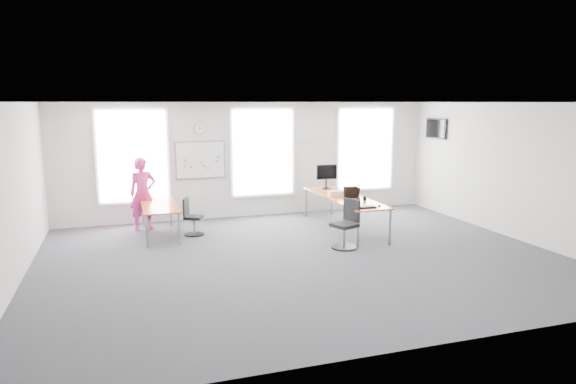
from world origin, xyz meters
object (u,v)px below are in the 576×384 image
object	(u,v)px
desk_left	(160,207)
keyboard	(365,207)
chair_right	(346,227)
headphones	(361,199)
monitor	(327,174)
desk_right	(344,199)
person	(143,194)
chair_left	(192,219)

from	to	relation	value
desk_left	keyboard	world-z (taller)	keyboard
chair_right	headphones	xyz separation A→B (m)	(0.73, 0.82, 0.41)
headphones	monitor	bearing A→B (deg)	103.67
desk_right	person	world-z (taller)	person
monitor	keyboard	bearing A→B (deg)	-93.63
monitor	headphones	bearing A→B (deg)	-86.55
chair_right	chair_left	world-z (taller)	chair_right
chair_right	keyboard	world-z (taller)	chair_right
keyboard	headphones	distance (m)	0.78
headphones	keyboard	bearing A→B (deg)	-99.98
desk_left	person	world-z (taller)	person
headphones	monitor	world-z (taller)	monitor
monitor	desk_right	bearing A→B (deg)	-91.59
desk_left	chair_right	size ratio (longest dim) A/B	1.92
desk_right	desk_left	bearing A→B (deg)	169.67
desk_right	monitor	bearing A→B (deg)	88.66
chair_left	monitor	bearing A→B (deg)	-57.05
desk_right	desk_left	xyz separation A→B (m)	(-4.21, 0.77, -0.10)
person	monitor	distance (m)	4.59
chair_right	monitor	distance (m)	2.79
chair_left	keyboard	xyz separation A→B (m)	(3.40, -1.97, 0.43)
chair_right	keyboard	xyz separation A→B (m)	(0.47, 0.09, 0.36)
desk_right	chair_left	size ratio (longest dim) A/B	3.83
keyboard	monitor	distance (m)	2.56
headphones	monitor	distance (m)	1.83
desk_right	monitor	size ratio (longest dim) A/B	5.25
desk_right	headphones	bearing A→B (deg)	-77.71
desk_right	chair_right	world-z (taller)	chair_right
desk_left	chair_left	xyz separation A→B (m)	(0.69, -0.19, -0.27)
desk_left	headphones	xyz separation A→B (m)	(4.35, -1.42, 0.20)
person	headphones	world-z (taller)	person
chair_left	monitor	xyz separation A→B (m)	(3.55, 0.56, 0.80)
chair_right	desk_left	bearing A→B (deg)	-143.05
chair_right	headphones	bearing A→B (deg)	117.03
desk_left	chair_right	xyz separation A→B (m)	(3.62, -2.25, -0.21)
desk_left	person	distance (m)	0.82
chair_right	person	xyz separation A→B (m)	(-3.95, 2.97, 0.42)
keyboard	monitor	size ratio (longest dim) A/B	0.75
headphones	chair_left	bearing A→B (deg)	171.35
chair_right	chair_left	xyz separation A→B (m)	(-2.93, 2.06, -0.07)
desk_right	headphones	size ratio (longest dim) A/B	16.65
person	keyboard	xyz separation A→B (m)	(4.41, -2.87, -0.05)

